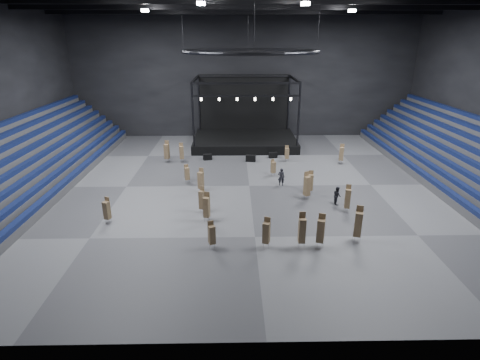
{
  "coord_description": "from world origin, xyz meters",
  "views": [
    {
      "loc": [
        -1.59,
        -35.46,
        14.16
      ],
      "look_at": [
        -0.98,
        -2.0,
        1.4
      ],
      "focal_mm": 28.0,
      "sensor_mm": 36.0,
      "label": 1
    }
  ],
  "objects_px": {
    "chair_stack_7": "(311,182)",
    "chair_stack_8": "(107,210)",
    "flight_case_left": "(208,157)",
    "chair_stack_11": "(207,207)",
    "chair_stack_1": "(182,152)",
    "chair_stack_12": "(266,232)",
    "chair_stack_3": "(341,153)",
    "chair_stack_6": "(358,223)",
    "crew_member": "(337,195)",
    "flight_case_right": "(273,155)",
    "man_center": "(281,177)",
    "chair_stack_14": "(287,153)",
    "stage": "(245,134)",
    "chair_stack_2": "(202,199)",
    "flight_case_mid": "(251,158)",
    "chair_stack_9": "(187,173)",
    "chair_stack_13": "(302,230)",
    "chair_stack_10": "(321,230)",
    "chair_stack_17": "(167,151)",
    "chair_stack_0": "(348,198)",
    "chair_stack_15": "(273,167)",
    "chair_stack_5": "(212,234)",
    "chair_stack_4": "(201,180)"
  },
  "relations": [
    {
      "from": "flight_case_right",
      "to": "chair_stack_0",
      "type": "relative_size",
      "value": 0.42
    },
    {
      "from": "chair_stack_6",
      "to": "crew_member",
      "type": "xyz_separation_m",
      "value": [
        0.24,
        6.62,
        -0.61
      ]
    },
    {
      "from": "flight_case_right",
      "to": "chair_stack_1",
      "type": "relative_size",
      "value": 0.44
    },
    {
      "from": "stage",
      "to": "chair_stack_13",
      "type": "height_order",
      "value": "stage"
    },
    {
      "from": "chair_stack_10",
      "to": "chair_stack_14",
      "type": "bearing_deg",
      "value": 109.27
    },
    {
      "from": "stage",
      "to": "chair_stack_3",
      "type": "height_order",
      "value": "stage"
    },
    {
      "from": "chair_stack_1",
      "to": "chair_stack_12",
      "type": "height_order",
      "value": "chair_stack_1"
    },
    {
      "from": "chair_stack_1",
      "to": "chair_stack_10",
      "type": "bearing_deg",
      "value": -72.37
    },
    {
      "from": "flight_case_left",
      "to": "chair_stack_14",
      "type": "relative_size",
      "value": 0.54
    },
    {
      "from": "chair_stack_12",
      "to": "chair_stack_8",
      "type": "bearing_deg",
      "value": -177.71
    },
    {
      "from": "chair_stack_13",
      "to": "flight_case_mid",
      "type": "bearing_deg",
      "value": 97.39
    },
    {
      "from": "stage",
      "to": "chair_stack_14",
      "type": "xyz_separation_m",
      "value": [
        4.91,
        -8.22,
        -0.4
      ]
    },
    {
      "from": "chair_stack_15",
      "to": "man_center",
      "type": "bearing_deg",
      "value": -103.59
    },
    {
      "from": "chair_stack_9",
      "to": "man_center",
      "type": "height_order",
      "value": "chair_stack_9"
    },
    {
      "from": "stage",
      "to": "chair_stack_7",
      "type": "xyz_separation_m",
      "value": [
        5.81,
        -18.39,
        -0.24
      ]
    },
    {
      "from": "chair_stack_1",
      "to": "chair_stack_11",
      "type": "xyz_separation_m",
      "value": [
        4.06,
        -15.79,
        0.06
      ]
    },
    {
      "from": "man_center",
      "to": "chair_stack_14",
      "type": "bearing_deg",
      "value": -93.71
    },
    {
      "from": "chair_stack_12",
      "to": "man_center",
      "type": "relative_size",
      "value": 1.27
    },
    {
      "from": "chair_stack_1",
      "to": "chair_stack_13",
      "type": "relative_size",
      "value": 0.87
    },
    {
      "from": "man_center",
      "to": "chair_stack_10",
      "type": "bearing_deg",
      "value": 104.37
    },
    {
      "from": "chair_stack_6",
      "to": "chair_stack_13",
      "type": "height_order",
      "value": "chair_stack_6"
    },
    {
      "from": "chair_stack_4",
      "to": "chair_stack_13",
      "type": "xyz_separation_m",
      "value": [
        8.02,
        -10.44,
        0.11
      ]
    },
    {
      "from": "chair_stack_0",
      "to": "chair_stack_4",
      "type": "height_order",
      "value": "chair_stack_0"
    },
    {
      "from": "chair_stack_0",
      "to": "chair_stack_10",
      "type": "xyz_separation_m",
      "value": [
        -3.61,
        -5.8,
        0.08
      ]
    },
    {
      "from": "chair_stack_0",
      "to": "chair_stack_7",
      "type": "relative_size",
      "value": 1.06
    },
    {
      "from": "man_center",
      "to": "chair_stack_11",
      "type": "bearing_deg",
      "value": 55.96
    },
    {
      "from": "chair_stack_3",
      "to": "chair_stack_14",
      "type": "distance_m",
      "value": 6.46
    },
    {
      "from": "chair_stack_7",
      "to": "chair_stack_8",
      "type": "height_order",
      "value": "chair_stack_7"
    },
    {
      "from": "chair_stack_8",
      "to": "crew_member",
      "type": "distance_m",
      "value": 19.9
    },
    {
      "from": "flight_case_left",
      "to": "chair_stack_11",
      "type": "bearing_deg",
      "value": -86.58
    },
    {
      "from": "chair_stack_12",
      "to": "man_center",
      "type": "xyz_separation_m",
      "value": [
        2.54,
        12.04,
        -0.3
      ]
    },
    {
      "from": "flight_case_right",
      "to": "chair_stack_8",
      "type": "relative_size",
      "value": 0.46
    },
    {
      "from": "chair_stack_8",
      "to": "chair_stack_14",
      "type": "distance_m",
      "value": 23.13
    },
    {
      "from": "flight_case_left",
      "to": "chair_stack_2",
      "type": "relative_size",
      "value": 0.45
    },
    {
      "from": "flight_case_left",
      "to": "chair_stack_15",
      "type": "xyz_separation_m",
      "value": [
        7.52,
        -5.92,
        0.65
      ]
    },
    {
      "from": "chair_stack_6",
      "to": "crew_member",
      "type": "relative_size",
      "value": 1.69
    },
    {
      "from": "chair_stack_8",
      "to": "chair_stack_7",
      "type": "bearing_deg",
      "value": 40.46
    },
    {
      "from": "chair_stack_5",
      "to": "chair_stack_12",
      "type": "relative_size",
      "value": 0.89
    },
    {
      "from": "flight_case_right",
      "to": "chair_stack_13",
      "type": "bearing_deg",
      "value": -90.36
    },
    {
      "from": "chair_stack_5",
      "to": "chair_stack_14",
      "type": "height_order",
      "value": "chair_stack_5"
    },
    {
      "from": "chair_stack_7",
      "to": "crew_member",
      "type": "xyz_separation_m",
      "value": [
        1.95,
        -2.42,
        -0.38
      ]
    },
    {
      "from": "chair_stack_3",
      "to": "chair_stack_6",
      "type": "bearing_deg",
      "value": -82.57
    },
    {
      "from": "chair_stack_2",
      "to": "chair_stack_17",
      "type": "xyz_separation_m",
      "value": [
        -5.3,
        14.07,
        0.18
      ]
    },
    {
      "from": "chair_stack_2",
      "to": "crew_member",
      "type": "bearing_deg",
      "value": 28.31
    },
    {
      "from": "flight_case_right",
      "to": "chair_stack_9",
      "type": "distance_m",
      "value": 13.01
    },
    {
      "from": "chair_stack_9",
      "to": "chair_stack_8",
      "type": "bearing_deg",
      "value": -144.77
    },
    {
      "from": "chair_stack_11",
      "to": "crew_member",
      "type": "distance_m",
      "value": 12.01
    },
    {
      "from": "chair_stack_2",
      "to": "chair_stack_7",
      "type": "distance_m",
      "value": 10.87
    },
    {
      "from": "chair_stack_0",
      "to": "flight_case_left",
      "type": "bearing_deg",
      "value": 141.94
    },
    {
      "from": "flight_case_mid",
      "to": "chair_stack_2",
      "type": "bearing_deg",
      "value": -108.96
    }
  ]
}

